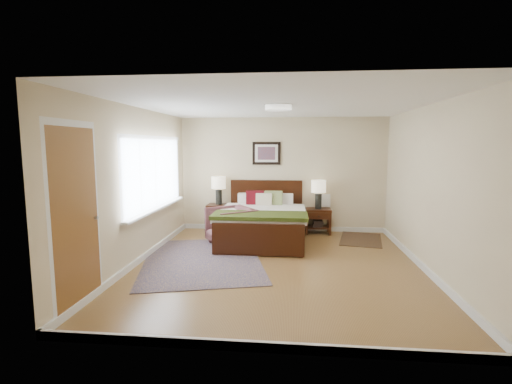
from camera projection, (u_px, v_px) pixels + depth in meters
floor at (277, 266)px, 5.87m from camera, size 5.00×5.00×0.00m
back_wall at (282, 175)px, 8.18m from camera, size 4.50×0.04×2.50m
front_wall at (266, 220)px, 3.25m from camera, size 4.50×0.04×2.50m
left_wall at (137, 186)px, 5.93m from camera, size 0.04×5.00×2.50m
right_wall at (429, 189)px, 5.49m from camera, size 0.04×5.00×2.50m
ceiling at (278, 105)px, 5.56m from camera, size 4.50×5.00×0.02m
window at (156, 175)px, 6.60m from camera, size 0.11×2.72×1.32m
door at (76, 218)px, 4.23m from camera, size 0.06×1.00×2.18m
ceil_fixture at (278, 107)px, 5.56m from camera, size 0.44×0.44×0.08m
bed at (263, 216)px, 7.31m from camera, size 1.71×2.06×1.11m
wall_art at (266, 153)px, 8.13m from camera, size 0.62×0.05×0.50m
nightstand_left at (219, 210)px, 8.17m from camera, size 0.50×0.45×0.60m
nightstand_right at (318, 218)px, 7.98m from camera, size 0.54×0.41×0.54m
lamp_left at (219, 185)px, 8.12m from camera, size 0.31×0.31×0.61m
lamp_right at (319, 189)px, 7.91m from camera, size 0.31×0.31×0.61m
armchair at (231, 226)px, 7.07m from camera, size 1.10×1.09×0.72m
rug_persian at (202, 260)px, 6.17m from camera, size 2.46×3.02×0.01m
rug_navy at (361, 239)px, 7.49m from camera, size 1.00×1.31×0.01m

